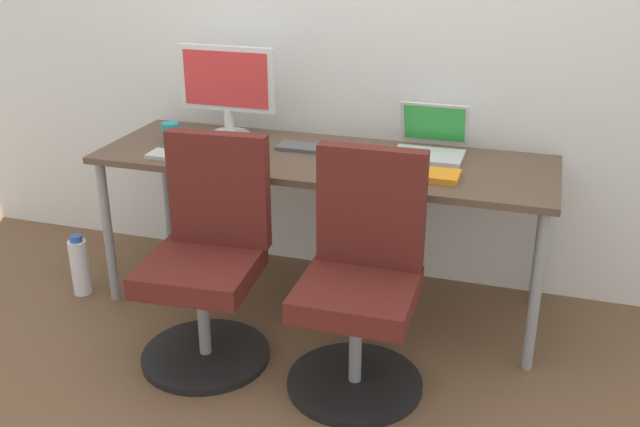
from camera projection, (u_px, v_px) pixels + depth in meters
The scene contains 17 objects.
ground_plane at pixel (323, 300), 3.54m from camera, with size 5.28×5.28×0.00m, color brown.
back_wall at pixel (350, 15), 3.41m from camera, with size 4.40×0.04×2.60m, color white.
desk at pixel (323, 169), 3.28m from camera, with size 2.05×0.67×0.73m.
office_chair_left at pixel (208, 262), 2.97m from camera, with size 0.54×0.54×0.94m.
office_chair_right at pixel (361, 285), 2.79m from camera, with size 0.54×0.54×0.94m.
water_bottle_on_floor at pixel (80, 266), 3.55m from camera, with size 0.09×0.09×0.31m.
desktop_monitor at pixel (227, 84), 3.49m from camera, with size 0.48×0.18×0.43m.
open_laptop at pixel (431, 142), 3.28m from camera, with size 0.31×0.29×0.22m.
keyboard_by_monitor at pixel (185, 157), 3.23m from camera, with size 0.34×0.12×0.02m, color #B7B7B7.
keyboard_by_laptop at pixel (314, 148), 3.34m from camera, with size 0.34×0.12×0.02m, color #515156.
mouse_by_monitor at pixel (201, 144), 3.37m from camera, with size 0.06×0.10×0.03m, color #B7B7B7.
mouse_by_laptop at pixel (342, 161), 3.15m from camera, with size 0.06×0.10×0.03m, color #2D2D2D.
coffee_mug at pixel (171, 133), 3.45m from camera, with size 0.08×0.08×0.09m, color teal.
pen_cup at pixel (242, 143), 3.27m from camera, with size 0.07×0.07×0.10m, color slate.
phone_near_laptop at pixel (361, 175), 3.01m from camera, with size 0.07×0.14×0.01m, color black.
phone_near_monitor at pixel (256, 162), 3.17m from camera, with size 0.07×0.14×0.01m, color black.
notebook at pixel (434, 175), 2.99m from camera, with size 0.21×0.15×0.03m, color orange.
Camera 1 is at (0.92, -2.97, 1.75)m, focal length 40.81 mm.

